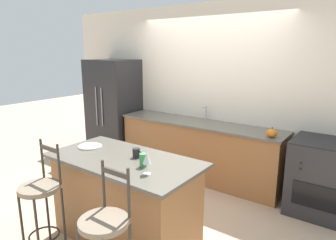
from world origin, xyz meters
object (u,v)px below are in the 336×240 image
Objects in this scene: dinner_plate at (90,146)px; tumbler_cup at (143,160)px; wine_glass at (147,158)px; coffee_mug at (137,153)px; pumpkin_decoration at (272,133)px; bar_stool_near at (41,199)px; bar_stool_far at (105,235)px; refrigerator at (114,109)px; oven_range at (325,178)px.

tumbler_cup reaches higher than dinner_plate.
coffee_mug is at bearing 143.93° from wine_glass.
pumpkin_decoration is (1.52, 1.67, 0.02)m from dinner_plate.
dinner_plate is at bearing 174.04° from tumbler_cup.
tumbler_cup is (-0.14, 0.11, -0.08)m from wine_glass.
bar_stool_near is 0.93m from bar_stool_far.
bar_stool_near is 1.00× the size of bar_stool_far.
bar_stool_far is 0.76m from tumbler_cup.
bar_stool_near is 5.50× the size of wine_glass.
tumbler_cup is at bearing -38.71° from refrigerator.
wine_glass is at bearing -105.06° from pumpkin_decoration.
bar_stool_far reaches higher than coffee_mug.
pumpkin_decoration is (0.65, 1.76, -0.03)m from tumbler_cup.
refrigerator reaches higher than bar_stool_near.
wine_glass is 1.95m from pumpkin_decoration.
oven_range is 3.23m from bar_stool_near.
coffee_mug is (0.55, 0.75, 0.36)m from bar_stool_near.
bar_stool_near is at bearing -57.57° from refrigerator.
tumbler_cup reaches higher than coffee_mug.
wine_glass is (1.01, -0.20, 0.14)m from dinner_plate.
dinner_plate is (-0.10, 0.69, 0.32)m from bar_stool_near.
refrigerator is 13.12× the size of pumpkin_decoration.
tumbler_cup reaches higher than oven_range.
dinner_plate reaches higher than oven_range.
tumbler_cup is (-1.29, -1.88, 0.52)m from oven_range.
refrigerator is 6.87× the size of dinner_plate.
bar_stool_near is at bearing 177.76° from bar_stool_far.
bar_stool_near reaches higher than tumbler_cup.
oven_range is 3.52× the size of dinner_plate.
pumpkin_decoration is at bearing -2.22° from refrigerator.
refrigerator is 3.01m from tumbler_cup.
tumbler_cup is at bearing -5.96° from dinner_plate.
bar_stool_far is at bearing -2.24° from bar_stool_near.
oven_range is at bearing 60.08° from wine_glass.
refrigerator is at bearing 129.52° from dinner_plate.
refrigerator reaches higher than tumbler_cup.
dinner_plate is 1.04m from wine_glass.
bar_stool_far is 0.70m from wine_glass.
oven_range is at bearing 49.02° from coffee_mug.
coffee_mug is 0.26m from tumbler_cup.
bar_stool_near is at bearing -120.91° from pumpkin_decoration.
bar_stool_far is at bearing -101.52° from pumpkin_decoration.
bar_stool_near is 4.33× the size of dinner_plate.
refrigerator is 16.68× the size of coffee_mug.
coffee_mug reaches higher than dinner_plate.
bar_stool_far reaches higher than wine_glass.
coffee_mug is at bearing 53.59° from bar_stool_near.
wine_glass is (2.49, -1.99, 0.16)m from refrigerator.
refrigerator is at bearing 122.43° from bar_stool_near.
bar_stool_near is 1.05m from tumbler_cup.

